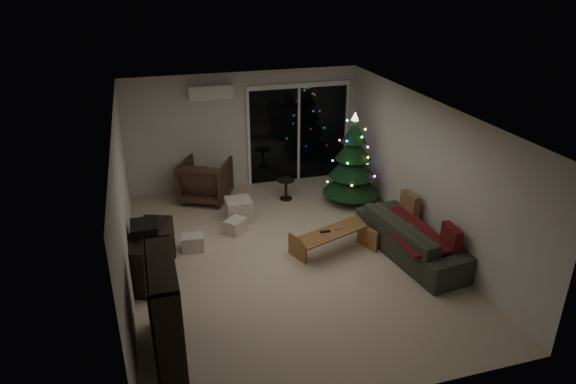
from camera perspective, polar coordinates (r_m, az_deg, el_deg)
name	(u,v)px	position (r m, az deg, el deg)	size (l,w,h in m)	color
room	(288,167)	(9.68, 0.03, 2.82)	(6.50, 7.51, 2.60)	beige
bookshelf	(151,311)	(6.60, -14.93, -12.70)	(0.34, 1.33, 1.33)	black
media_cabinet	(148,255)	(8.29, -15.34, -6.79)	(0.47, 1.25, 0.78)	black
stereo	(144,228)	(8.07, -15.70, -3.90)	(0.39, 0.47, 0.17)	black
armchair	(205,180)	(10.70, -9.16, 1.29)	(0.93, 0.96, 0.87)	#4D2D23
ottoman	(239,210)	(9.85, -5.49, -1.98)	(0.48, 0.48, 0.43)	beige
cardboard_box_a	(193,243)	(9.00, -10.53, -5.54)	(0.38, 0.29, 0.27)	beige
cardboard_box_b	(235,226)	(9.45, -5.86, -3.76)	(0.38, 0.28, 0.26)	beige
side_table	(286,189)	(10.67, -0.23, 0.31)	(0.36, 0.36, 0.45)	black
floor_lamp	(211,145)	(11.25, -8.59, 5.15)	(0.30, 0.30, 1.85)	black
sofa	(414,237)	(8.86, 13.81, -4.91)	(2.29, 0.89, 0.67)	#2B2C2A
sofa_throw	(409,230)	(8.74, 13.34, -4.15)	(0.71, 1.65, 0.05)	#501511
cushion_a	(410,205)	(9.35, 13.38, -1.40)	(0.13, 0.44, 0.44)	#A37E48
cushion_b	(451,239)	(8.38, 17.64, -5.04)	(0.13, 0.44, 0.44)	#501511
coffee_table	(333,242)	(8.76, 5.04, -5.53)	(1.33, 0.46, 0.42)	#996133
remote_a	(325,232)	(8.60, 4.16, -4.40)	(0.17, 0.05, 0.02)	black
remote_b	(338,228)	(8.73, 5.59, -4.02)	(0.15, 0.04, 0.02)	slate
christmas_tree	(353,158)	(10.38, 7.23, 3.72)	(1.18, 1.18, 1.90)	#173F26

